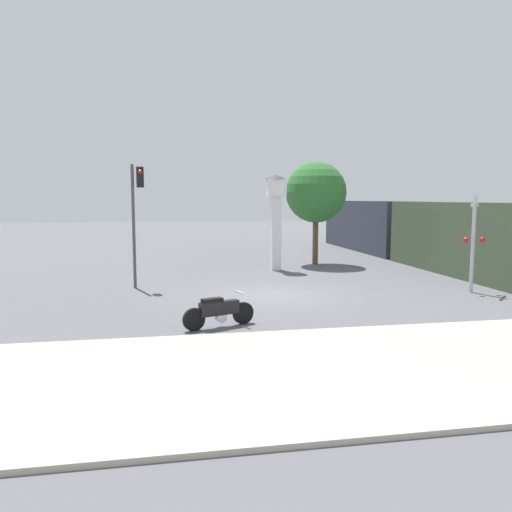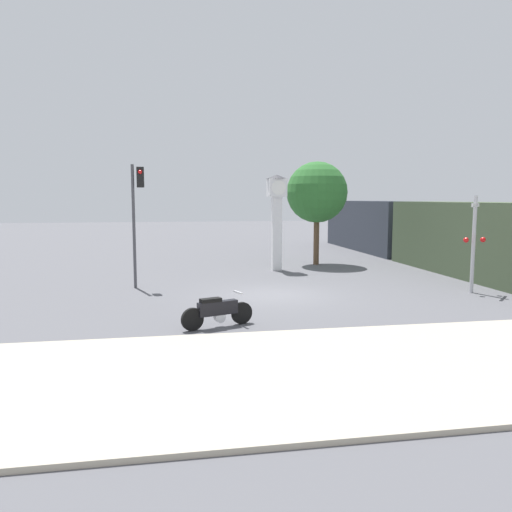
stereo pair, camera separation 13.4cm
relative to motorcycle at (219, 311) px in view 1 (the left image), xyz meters
name	(u,v)px [view 1 (the left image)]	position (x,y,z in m)	size (l,w,h in m)	color
ground_plane	(274,295)	(2.54, 4.32, -0.46)	(120.00, 120.00, 0.00)	#56565B
sidewalk_strip	(360,368)	(2.54, -4.00, -0.41)	(36.00, 6.00, 0.10)	#B2A893
motorcycle	(219,311)	(0.00, 0.00, 0.00)	(2.06, 0.86, 0.95)	black
clock_tower	(276,208)	(4.00, 10.66, 2.66)	(1.05, 1.05, 4.73)	white
freight_train	(411,231)	(12.74, 13.47, 1.24)	(2.80, 22.90, 3.40)	#425138
traffic_light	(137,204)	(-2.51, 6.75, 2.88)	(0.50, 0.35, 4.90)	#47474C
railroad_crossing_signal	(473,240)	(10.04, 3.47, 1.55)	(0.90, 0.82, 3.68)	#B7B7BC
street_tree	(316,193)	(6.58, 12.37, 3.43)	(3.26, 3.26, 5.53)	brown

